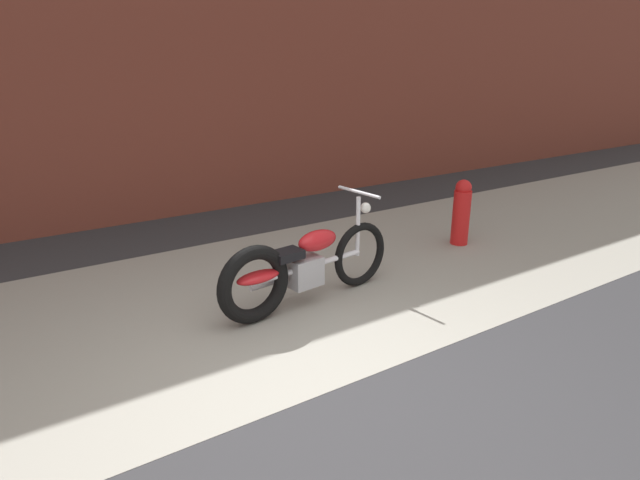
# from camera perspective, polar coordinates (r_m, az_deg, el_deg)

# --- Properties ---
(ground_plane) EXTENTS (80.00, 80.00, 0.00)m
(ground_plane) POSITION_cam_1_polar(r_m,az_deg,el_deg) (3.88, -0.42, -16.63)
(ground_plane) COLOR #2D2D30
(sidewalk_slab) EXTENTS (36.00, 3.50, 0.01)m
(sidewalk_slab) POSITION_cam_1_polar(r_m,az_deg,el_deg) (5.24, -10.83, -6.89)
(sidewalk_slab) COLOR gray
(sidewalk_slab) RESTS_ON ground
(brick_building_wall) EXTENTS (36.00, 0.50, 5.22)m
(brick_building_wall) POSITION_cam_1_polar(r_m,az_deg,el_deg) (8.05, -22.17, 20.22)
(brick_building_wall) COLOR brown
(brick_building_wall) RESTS_ON ground
(motorcycle_red) EXTENTS (2.00, 0.58, 1.03)m
(motorcycle_red) POSITION_cam_1_polar(r_m,az_deg,el_deg) (4.96, -2.41, -3.03)
(motorcycle_red) COLOR black
(motorcycle_red) RESTS_ON ground
(fire_hydrant) EXTENTS (0.22, 0.22, 0.84)m
(fire_hydrant) POSITION_cam_1_polar(r_m,az_deg,el_deg) (6.91, 15.04, 2.95)
(fire_hydrant) COLOR red
(fire_hydrant) RESTS_ON ground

